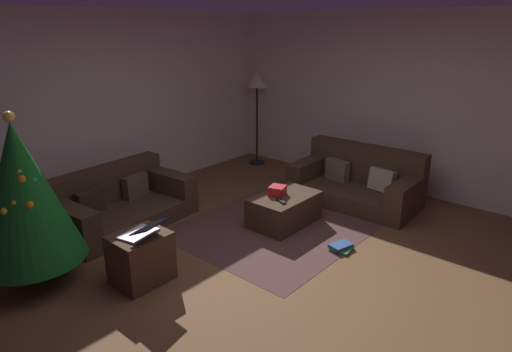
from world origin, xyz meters
name	(u,v)px	position (x,y,z in m)	size (l,w,h in m)	color
ground_plane	(275,271)	(0.00, 0.00, 0.00)	(6.40, 6.40, 0.00)	brown
rear_partition	(97,108)	(0.00, 3.14, 1.30)	(6.40, 0.12, 2.60)	silver
corner_partition	(412,104)	(3.14, 0.00, 1.30)	(0.12, 6.40, 2.60)	silver
couch_left	(117,203)	(-0.37, 2.25, 0.26)	(1.77, 1.09, 0.68)	#473323
couch_right	(358,182)	(2.26, 0.31, 0.28)	(0.94, 1.74, 0.77)	#473323
ottoman	(284,209)	(0.98, 0.63, 0.19)	(0.88, 0.57, 0.38)	#473323
gift_box	(277,191)	(0.92, 0.70, 0.44)	(0.19, 0.19, 0.12)	red
tv_remote	(281,201)	(0.78, 0.53, 0.39)	(0.05, 0.16, 0.02)	black
christmas_tree	(23,193)	(-1.67, 1.64, 0.93)	(0.99, 0.99, 1.69)	brown
side_table	(141,258)	(-0.99, 0.88, 0.25)	(0.52, 0.44, 0.50)	#4C3323
laptop	(143,231)	(-0.98, 0.82, 0.55)	(0.43, 0.45, 0.18)	silver
book_stack	(341,247)	(0.84, -0.28, 0.03)	(0.28, 0.25, 0.07)	#387A47
corner_lamp	(257,87)	(2.68, 2.56, 1.37)	(0.36, 0.36, 1.61)	black
area_rug	(284,223)	(0.98, 0.63, 0.00)	(2.60, 2.00, 0.01)	brown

